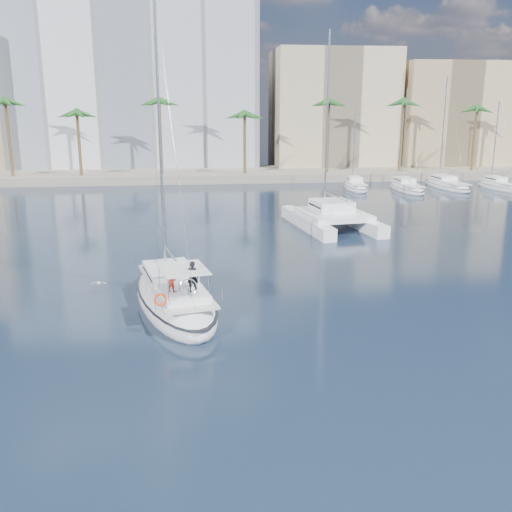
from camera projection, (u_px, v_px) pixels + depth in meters
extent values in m
plane|color=black|center=(233.00, 320.00, 30.22)|extent=(160.00, 160.00, 0.00)
cube|color=gray|center=(205.00, 175.00, 88.67)|extent=(120.00, 14.00, 1.20)
cube|color=white|center=(130.00, 87.00, 95.49)|extent=(42.00, 16.00, 28.00)
cube|color=#CBB391|center=(332.00, 112.00, 97.26)|extent=(20.00, 14.00, 20.00)
cube|color=tan|center=(448.00, 118.00, 97.72)|extent=(18.00, 12.00, 18.00)
cylinder|color=brown|center=(205.00, 146.00, 83.64)|extent=(0.44, 0.44, 10.50)
sphere|color=#215820|center=(204.00, 109.00, 82.29)|extent=(3.60, 3.60, 3.60)
cylinder|color=brown|center=(427.00, 144.00, 87.26)|extent=(0.44, 0.44, 10.50)
sphere|color=#215820|center=(430.00, 109.00, 85.92)|extent=(3.60, 3.60, 3.60)
ellipsoid|color=white|center=(175.00, 300.00, 32.28)|extent=(6.46, 12.64, 2.51)
ellipsoid|color=black|center=(174.00, 294.00, 32.19)|extent=(6.52, 12.77, 0.18)
cube|color=silver|center=(175.00, 285.00, 31.82)|extent=(4.70, 9.45, 0.12)
cube|color=white|center=(170.00, 272.00, 33.00)|extent=(3.41, 4.43, 0.60)
cube|color=black|center=(170.00, 272.00, 33.00)|extent=(3.32, 3.98, 0.14)
cylinder|color=#B7BABF|center=(160.00, 137.00, 32.32)|extent=(0.15, 0.15, 15.85)
cylinder|color=#B7BABF|center=(172.00, 256.00, 31.74)|extent=(1.20, 4.78, 0.11)
cube|color=white|center=(184.00, 293.00, 29.64)|extent=(2.91, 3.46, 0.36)
cube|color=white|center=(183.00, 269.00, 29.18)|extent=(2.91, 3.46, 0.04)
torus|color=silver|center=(188.00, 288.00, 28.41)|extent=(0.94, 0.27, 0.96)
torus|color=#F23B0C|center=(160.00, 300.00, 27.59)|extent=(0.66, 0.33, 0.64)
imported|color=black|center=(193.00, 277.00, 29.04)|extent=(0.70, 0.57, 1.66)
imported|color=#B42C1B|center=(171.00, 280.00, 29.25)|extent=(0.74, 0.71, 1.21)
cube|color=white|center=(307.00, 222.00, 52.75)|extent=(2.85, 12.12, 1.10)
cube|color=white|center=(355.00, 220.00, 53.90)|extent=(2.85, 12.12, 1.10)
cube|color=white|center=(334.00, 214.00, 52.57)|extent=(6.30, 7.32, 0.50)
cube|color=white|center=(332.00, 206.00, 52.96)|extent=(3.79, 4.04, 1.00)
cube|color=black|center=(332.00, 205.00, 52.94)|extent=(3.74, 3.57, 0.18)
cylinder|color=#B7BABF|center=(327.00, 122.00, 52.72)|extent=(0.18, 0.18, 16.10)
ellipsoid|color=silver|center=(99.00, 283.00, 35.52)|extent=(0.20, 0.37, 0.18)
sphere|color=silver|center=(99.00, 282.00, 35.69)|extent=(0.10, 0.10, 0.10)
cube|color=gray|center=(94.00, 283.00, 35.48)|extent=(0.43, 0.16, 0.10)
cube|color=gray|center=(103.00, 283.00, 35.54)|extent=(0.43, 0.16, 0.10)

